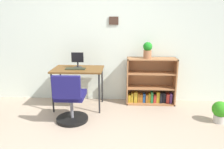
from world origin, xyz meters
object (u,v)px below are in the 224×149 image
object	(u,v)px
keyboard	(75,69)
office_chair	(70,102)
desk	(78,72)
monitor	(78,60)
bookshelf_low	(150,84)
potted_plant_floor	(220,111)
potted_plant_on_shelf	(148,50)

from	to	relation	value
keyboard	office_chair	size ratio (longest dim) A/B	0.43
desk	monitor	distance (m)	0.22
bookshelf_low	potted_plant_floor	distance (m)	1.31
desk	keyboard	bearing A→B (deg)	-118.01
bookshelf_low	office_chair	bearing A→B (deg)	-146.49
office_chair	bookshelf_low	world-z (taller)	bookshelf_low
monitor	potted_plant_floor	size ratio (longest dim) A/B	0.80
potted_plant_on_shelf	potted_plant_floor	bearing A→B (deg)	-33.78
desk	keyboard	size ratio (longest dim) A/B	2.55
monitor	potted_plant_floor	distance (m)	2.57
monitor	office_chair	xyz separation A→B (m)	(0.01, -0.69, -0.55)
keyboard	potted_plant_floor	bearing A→B (deg)	-10.62
keyboard	potted_plant_floor	distance (m)	2.53
monitor	potted_plant_floor	xyz separation A→B (m)	(2.40, -0.58, -0.70)
keyboard	bookshelf_low	xyz separation A→B (m)	(1.40, 0.34, -0.37)
office_chair	bookshelf_low	size ratio (longest dim) A/B	0.88
monitor	office_chair	world-z (taller)	monitor
monitor	keyboard	bearing A→B (deg)	-98.15
office_chair	keyboard	bearing A→B (deg)	92.81
bookshelf_low	monitor	bearing A→B (deg)	-171.11
potted_plant_on_shelf	office_chair	bearing A→B (deg)	-146.33
bookshelf_low	potted_plant_floor	size ratio (longest dim) A/B	2.64
desk	potted_plant_floor	bearing A→B (deg)	-12.16
bookshelf_low	potted_plant_on_shelf	size ratio (longest dim) A/B	3.08
potted_plant_floor	keyboard	bearing A→B (deg)	169.38
potted_plant_on_shelf	potted_plant_floor	distance (m)	1.59
desk	office_chair	world-z (taller)	office_chair
monitor	bookshelf_low	world-z (taller)	monitor
desk	potted_plant_floor	xyz separation A→B (m)	(2.39, -0.51, -0.49)
bookshelf_low	potted_plant_on_shelf	distance (m)	0.69
desk	monitor	xyz separation A→B (m)	(-0.01, 0.07, 0.21)
bookshelf_low	potted_plant_floor	world-z (taller)	bookshelf_low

